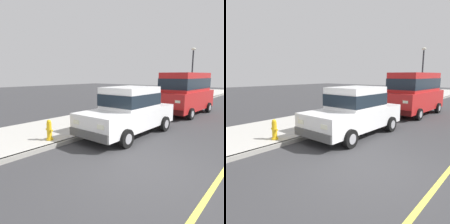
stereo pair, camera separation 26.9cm
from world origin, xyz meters
TOP-DOWN VIEW (x-y plane):
  - ground_plane at (0.00, 0.00)m, footprint 80.00×80.00m
  - curb at (-3.20, 0.00)m, footprint 0.16×64.00m
  - sidewalk at (-5.00, 0.00)m, footprint 3.60×64.00m
  - lane_centre_line at (1.60, 0.00)m, footprint 0.12×57.60m
  - car_white_sedan at (-2.22, 2.59)m, footprint 2.07×4.62m
  - car_red_van at (-2.15, 8.53)m, footprint 2.25×4.96m
  - dog_brown at (-4.07, 2.26)m, footprint 0.75×0.21m
  - fire_hydrant at (-3.65, -0.20)m, footprint 0.34×0.24m
  - street_lamp at (-3.55, 13.59)m, footprint 0.36×0.36m

SIDE VIEW (x-z plane):
  - ground_plane at x=0.00m, z-range 0.00..0.00m
  - lane_centre_line at x=1.60m, z-range 0.00..0.01m
  - curb at x=-3.20m, z-range 0.00..0.14m
  - sidewalk at x=-5.00m, z-range 0.00..0.14m
  - dog_brown at x=-4.07m, z-range 0.18..0.67m
  - fire_hydrant at x=-3.65m, z-range 0.11..0.84m
  - car_white_sedan at x=-2.22m, z-range 0.02..1.94m
  - car_red_van at x=-2.15m, z-range 0.13..2.65m
  - street_lamp at x=-3.55m, z-range 0.70..5.12m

